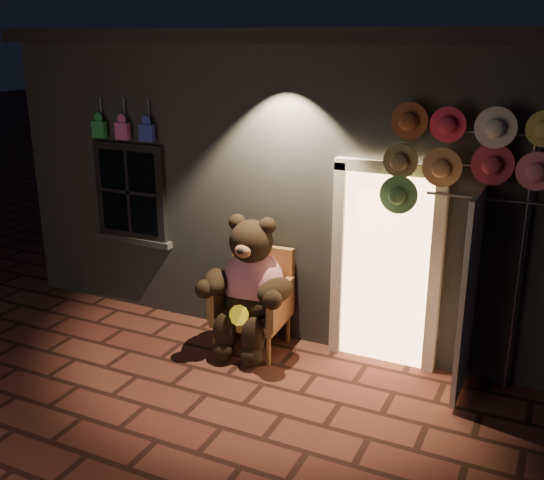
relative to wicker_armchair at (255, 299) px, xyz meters
The scene contains 5 objects.
ground 1.30m from the wicker_armchair, 87.88° to the right, with size 60.00×60.00×0.00m, color #562C21.
shop_building 3.05m from the wicker_armchair, 89.08° to the left, with size 7.30×5.95×3.51m.
wicker_armchair is the anchor object (origin of this frame).
teddy_bear 0.26m from the wicker_armchair, 87.82° to the right, with size 1.12×0.89×1.54m.
hat_rack 2.75m from the wicker_armchair, ahead, with size 1.63×0.22×2.77m.
Camera 1 is at (2.96, -4.69, 3.39)m, focal length 42.00 mm.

